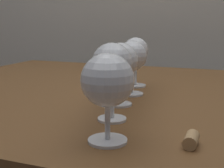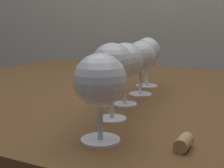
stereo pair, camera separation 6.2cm
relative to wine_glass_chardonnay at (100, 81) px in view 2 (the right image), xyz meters
The scene contains 7 objects.
dining_table 0.43m from the wine_glass_chardonnay, 103.28° to the left, with size 1.33×0.99×0.78m.
wine_glass_chardonnay is the anchor object (origin of this frame).
wine_glass_white 0.12m from the wine_glass_chardonnay, 107.59° to the left, with size 0.08×0.08×0.15m.
wine_glass_empty 0.23m from the wine_glass_chardonnay, 104.75° to the left, with size 0.08×0.08×0.15m.
wine_glass_rose 0.34m from the wine_glass_chardonnay, 101.14° to the left, with size 0.08×0.08×0.14m.
wine_glass_merlot 0.45m from the wine_glass_chardonnay, 101.70° to the left, with size 0.07×0.07×0.15m.
cork 0.16m from the wine_glass_chardonnay, 12.93° to the left, with size 0.02×0.02×0.04m, color tan.
Camera 2 is at (0.33, -0.81, 0.97)m, focal length 51.36 mm.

